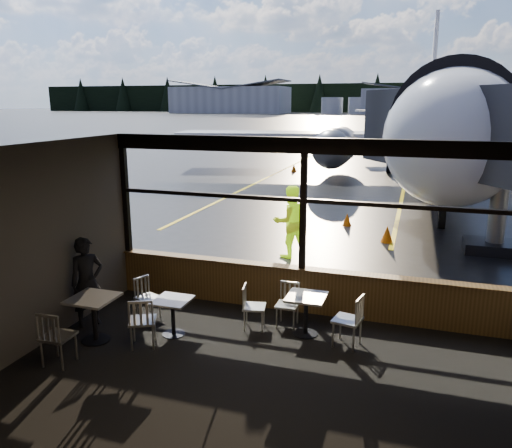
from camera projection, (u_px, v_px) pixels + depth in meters
The scene contains 32 objects.
ground_plane at pixel (412, 120), 121.06m from camera, with size 520.00×520.00×0.00m, color black.
carpet_floor at pixel (255, 389), 7.39m from camera, with size 8.00×6.00×0.01m, color black.
ceiling at pixel (255, 152), 6.56m from camera, with size 8.00×6.00×0.04m, color #38332D.
wall_left at pixel (24, 252), 8.18m from camera, with size 0.04×6.00×3.50m, color #474039.
wall_back at pixel (146, 393), 4.21m from camera, with size 8.00×0.04×3.50m, color #474039.
window_sill at pixel (301, 290), 10.06m from camera, with size 8.00×0.28×0.90m, color #543819.
window_header at pixel (305, 146), 9.37m from camera, with size 8.00×0.18×0.30m, color black.
mullion_left at pixel (125, 194), 10.83m from camera, with size 0.12×0.12×2.60m, color black.
mullion_centre at pixel (303, 205), 9.65m from camera, with size 0.12×0.12×2.60m, color black.
window_transom at pixel (303, 200), 9.62m from camera, with size 8.00×0.10×0.08m, color black.
airliner at pixel (440, 72), 27.22m from camera, with size 31.35×37.62×11.50m, color white, non-canonical shape.
jet_bridge at pixel (478, 162), 13.56m from camera, with size 9.64×11.78×5.14m, color #2A2A2D, non-canonical shape.
cafe_table_near at pixel (306, 315), 9.05m from camera, with size 0.69×0.69×0.76m, color gray, non-canonical shape.
cafe_table_mid at pixel (173, 317), 9.05m from camera, with size 0.63×0.63×0.69m, color gray, non-canonical shape.
cafe_table_left at pixel (94, 319), 8.79m from camera, with size 0.76×0.76×0.83m, color #A9A39B, non-canonical shape.
chair_near_e at pixel (347, 320), 8.61m from camera, with size 0.52×0.52×0.95m, color #BAB3A7, non-canonical shape.
chair_near_w at pixel (254, 307), 9.28m from camera, with size 0.47×0.47×0.85m, color beige, non-canonical shape.
chair_near_n at pixel (287, 305), 9.38m from camera, with size 0.46×0.46×0.85m, color beige, non-canonical shape.
chair_mid_s at pixel (143, 321), 8.60m from camera, with size 0.51×0.51×0.93m, color beige, non-canonical shape.
chair_mid_w at pixel (148, 298), 9.76m from camera, with size 0.45×0.45×0.82m, color #B7B1A5, non-canonical shape.
chair_left_s at pixel (58, 337), 8.00m from camera, with size 0.52×0.52×0.96m, color #B2ADA1, non-canonical shape.
passenger at pixel (87, 282), 9.36m from camera, with size 0.63×0.41×1.72m, color black.
ground_crew at pixel (290, 222), 13.55m from camera, with size 0.96×0.75×1.98m, color #BFF219.
cone_nose at pixel (347, 220), 17.17m from camera, with size 0.31×0.31×0.43m, color orange.
cone_wing at pixel (294, 168), 30.58m from camera, with size 0.33×0.33×0.46m, color #FC6107.
hangar_left at pixel (230, 99), 196.17m from camera, with size 45.00×18.00×11.00m, color silver, non-canonical shape.
hangar_mid at pixel (416, 100), 179.94m from camera, with size 38.00×15.00×10.00m, color silver, non-canonical shape.
fuel_tank_a at pixel (332, 106), 186.63m from camera, with size 8.00×8.00×6.00m, color silver.
fuel_tank_b at pixel (359, 106), 183.63m from camera, with size 8.00×8.00×6.00m, color silver.
fuel_tank_c at pixel (387, 106), 180.64m from camera, with size 8.00×8.00×6.00m, color silver.
treeline at pixel (417, 98), 202.80m from camera, with size 360.00×3.00×12.00m, color black.
cone_extra at pixel (387, 234), 15.12m from camera, with size 0.37×0.37×0.52m, color #DF4F07.
Camera 1 is at (2.04, -9.28, 4.14)m, focal length 35.00 mm.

